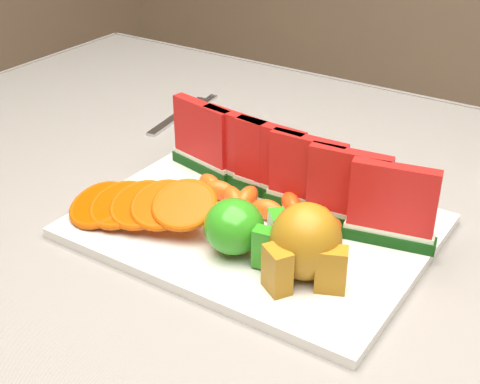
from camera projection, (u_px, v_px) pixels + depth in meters
table at (296, 302)px, 0.85m from camera, size 1.40×0.90×0.75m
tablecloth at (298, 261)px, 0.82m from camera, size 1.53×1.03×0.20m
platter at (255, 226)px, 0.80m from camera, size 0.40×0.30×0.01m
apple_cluster at (240, 229)px, 0.72m from camera, size 0.11×0.09×0.06m
pear_cluster at (306, 245)px, 0.68m from camera, size 0.10×0.10×0.08m
fork at (181, 114)px, 1.11m from camera, size 0.04×0.20×0.00m
watermelon_row at (288, 170)px, 0.81m from camera, size 0.39×0.07×0.10m
orange_fan_front at (141, 205)px, 0.78m from camera, size 0.20×0.12×0.05m
orange_fan_back at (302, 163)px, 0.89m from camera, size 0.28×0.10×0.04m
tangerine_segments at (269, 204)px, 0.81m from camera, size 0.21×0.07×0.03m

